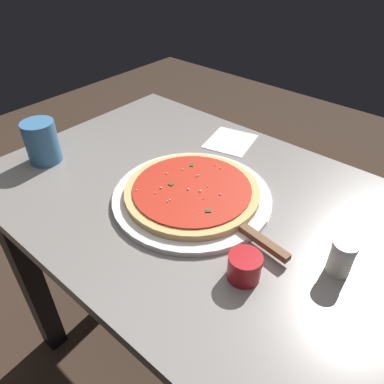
% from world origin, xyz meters
% --- Properties ---
extents(ground_plane, '(5.00, 5.00, 0.00)m').
position_xyz_m(ground_plane, '(0.00, 0.00, 0.00)').
color(ground_plane, '#38281E').
extents(restaurant_table, '(1.04, 0.73, 0.77)m').
position_xyz_m(restaurant_table, '(0.00, 0.00, 0.61)').
color(restaurant_table, black).
rests_on(restaurant_table, ground_plane).
extents(serving_plate, '(0.37, 0.37, 0.01)m').
position_xyz_m(serving_plate, '(-0.01, 0.02, 0.77)').
color(serving_plate, white).
rests_on(serving_plate, restaurant_table).
extents(pizza, '(0.32, 0.32, 0.02)m').
position_xyz_m(pizza, '(-0.01, 0.02, 0.79)').
color(pizza, '#DBB26B').
rests_on(pizza, serving_plate).
extents(pizza_server, '(0.22, 0.08, 0.01)m').
position_xyz_m(pizza_server, '(-0.18, 0.05, 0.78)').
color(pizza_server, silver).
rests_on(pizza_server, serving_plate).
extents(cup_tall_drink, '(0.09, 0.09, 0.11)m').
position_xyz_m(cup_tall_drink, '(0.41, 0.15, 0.82)').
color(cup_tall_drink, teal).
rests_on(cup_tall_drink, restaurant_table).
extents(cup_small_sauce, '(0.06, 0.06, 0.05)m').
position_xyz_m(cup_small_sauce, '(-0.23, 0.13, 0.79)').
color(cup_small_sauce, '#B2191E').
rests_on(cup_small_sauce, restaurant_table).
extents(napkin_folded_right, '(0.16, 0.17, 0.00)m').
position_xyz_m(napkin_folded_right, '(0.09, -0.26, 0.77)').
color(napkin_folded_right, white).
rests_on(napkin_folded_right, restaurant_table).
extents(parmesan_shaker, '(0.05, 0.05, 0.07)m').
position_xyz_m(parmesan_shaker, '(-0.36, 0.01, 0.80)').
color(parmesan_shaker, silver).
rests_on(parmesan_shaker, restaurant_table).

